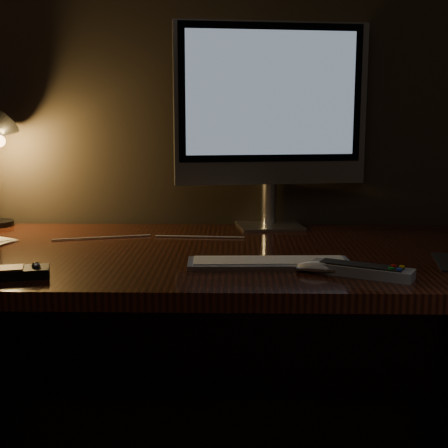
{
  "coord_description": "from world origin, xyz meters",
  "views": [
    {
      "loc": [
        0.07,
        0.33,
        1.09
      ],
      "look_at": [
        0.03,
        1.73,
        0.84
      ],
      "focal_mm": 50.0,
      "sensor_mm": 36.0,
      "label": 1
    }
  ],
  "objects_px": {
    "mouse": "(318,268)",
    "tv_remote": "(361,270)",
    "desk": "(213,292)",
    "media_remote": "(7,273)",
    "keyboard": "(269,262)",
    "monitor": "(271,108)"
  },
  "relations": [
    {
      "from": "media_remote",
      "to": "mouse",
      "type": "bearing_deg",
      "value": -9.47
    },
    {
      "from": "desk",
      "to": "mouse",
      "type": "height_order",
      "value": "mouse"
    },
    {
      "from": "media_remote",
      "to": "tv_remote",
      "type": "bearing_deg",
      "value": -12.32
    },
    {
      "from": "desk",
      "to": "media_remote",
      "type": "distance_m",
      "value": 0.56
    },
    {
      "from": "desk",
      "to": "monitor",
      "type": "xyz_separation_m",
      "value": [
        0.16,
        0.26,
        0.48
      ]
    },
    {
      "from": "mouse",
      "to": "tv_remote",
      "type": "distance_m",
      "value": 0.09
    },
    {
      "from": "media_remote",
      "to": "desk",
      "type": "bearing_deg",
      "value": 24.6
    },
    {
      "from": "desk",
      "to": "monitor",
      "type": "bearing_deg",
      "value": 57.93
    },
    {
      "from": "keyboard",
      "to": "tv_remote",
      "type": "bearing_deg",
      "value": -26.74
    },
    {
      "from": "monitor",
      "to": "media_remote",
      "type": "distance_m",
      "value": 0.9
    },
    {
      "from": "desk",
      "to": "keyboard",
      "type": "xyz_separation_m",
      "value": [
        0.14,
        -0.22,
        0.14
      ]
    },
    {
      "from": "mouse",
      "to": "tv_remote",
      "type": "relative_size",
      "value": 0.42
    },
    {
      "from": "desk",
      "to": "monitor",
      "type": "relative_size",
      "value": 2.67
    },
    {
      "from": "desk",
      "to": "keyboard",
      "type": "height_order",
      "value": "keyboard"
    },
    {
      "from": "monitor",
      "to": "media_remote",
      "type": "relative_size",
      "value": 3.3
    },
    {
      "from": "keyboard",
      "to": "tv_remote",
      "type": "xyz_separation_m",
      "value": [
        0.19,
        -0.09,
        0.01
      ]
    },
    {
      "from": "monitor",
      "to": "media_remote",
      "type": "xyz_separation_m",
      "value": [
        -0.58,
        -0.6,
        -0.34
      ]
    },
    {
      "from": "monitor",
      "to": "mouse",
      "type": "relative_size",
      "value": 6.57
    },
    {
      "from": "monitor",
      "to": "mouse",
      "type": "bearing_deg",
      "value": -91.27
    },
    {
      "from": "monitor",
      "to": "mouse",
      "type": "distance_m",
      "value": 0.64
    },
    {
      "from": "desk",
      "to": "tv_remote",
      "type": "distance_m",
      "value": 0.47
    },
    {
      "from": "desk",
      "to": "tv_remote",
      "type": "relative_size",
      "value": 7.32
    }
  ]
}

